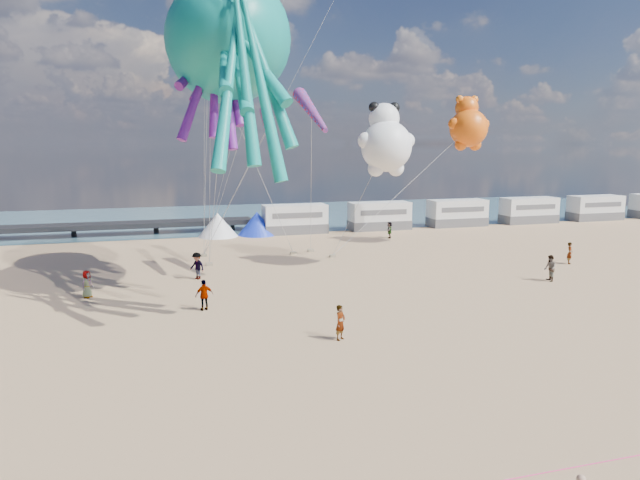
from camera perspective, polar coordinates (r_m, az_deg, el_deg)
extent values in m
plane|color=tan|center=(21.30, 7.69, -16.21)|extent=(120.00, 120.00, 0.00)
plane|color=#3B6372|center=(73.50, -9.85, 2.23)|extent=(120.00, 120.00, 0.00)
cube|color=silver|center=(59.65, -2.53, 2.11)|extent=(6.60, 2.50, 3.00)
cube|color=silver|center=(62.55, 5.96, 2.42)|extent=(6.60, 2.50, 3.00)
cube|color=silver|center=(66.69, 13.56, 2.65)|extent=(6.60, 2.50, 3.00)
cube|color=silver|center=(71.86, 20.17, 2.81)|extent=(6.60, 2.50, 3.00)
cube|color=silver|center=(77.85, 25.82, 2.92)|extent=(6.60, 2.50, 3.00)
cone|color=white|center=(58.35, -10.19, 1.51)|extent=(4.00, 4.00, 2.40)
cone|color=#1933CC|center=(58.89, -6.31, 1.67)|extent=(4.00, 4.00, 2.40)
imported|color=tan|center=(27.40, 2.05, -8.25)|extent=(0.74, 0.71, 1.71)
imported|color=#7F6659|center=(37.48, -22.27, -4.10)|extent=(0.69, 0.73, 1.68)
imported|color=#7F6659|center=(41.79, 22.02, -2.64)|extent=(0.80, 1.01, 1.80)
imported|color=#7F6659|center=(40.24, -12.19, -2.55)|extent=(1.13, 1.15, 1.88)
imported|color=#7F6659|center=(32.72, -11.49, -5.42)|extent=(1.26, 0.90, 1.76)
imported|color=#7F6659|center=(57.00, 6.96, 1.00)|extent=(0.77, 1.02, 1.61)
imported|color=#7F6659|center=(48.42, 23.71, -1.21)|extent=(1.42, 1.53, 1.71)
cube|color=gray|center=(44.68, -11.02, -2.39)|extent=(0.50, 0.35, 0.22)
cube|color=gray|center=(48.37, -2.69, -1.31)|extent=(0.50, 0.35, 0.22)
cube|color=gray|center=(47.04, 1.28, -1.62)|extent=(0.50, 0.35, 0.22)
cube|color=gray|center=(49.54, -0.94, -1.04)|extent=(0.50, 0.35, 0.22)
cube|color=gray|center=(48.36, -11.54, -1.50)|extent=(0.50, 0.35, 0.22)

